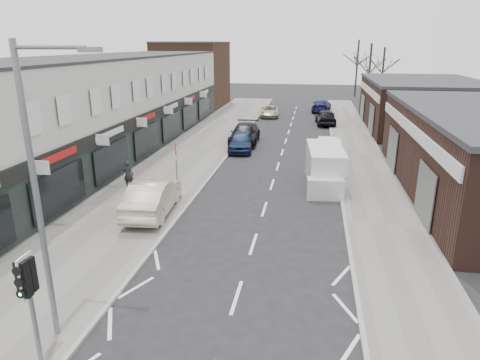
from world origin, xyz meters
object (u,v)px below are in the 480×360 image
at_px(parked_car_left_a, 241,141).
at_px(parked_car_left_c, 269,111).
at_px(street_lamp, 41,184).
at_px(traffic_light, 28,286).
at_px(sedan_on_pavement, 153,197).
at_px(white_van, 325,167).
at_px(warning_sign, 177,153).
at_px(parked_car_right_b, 326,117).
at_px(parked_car_right_a, 330,147).
at_px(parked_car_left_b, 245,134).
at_px(parked_car_right_c, 322,106).
at_px(pedestrian, 128,174).

bearing_deg(parked_car_left_a, parked_car_left_c, 84.62).
distance_m(street_lamp, parked_car_left_a, 23.17).
xyz_separation_m(traffic_light, sedan_on_pavement, (-0.84, 10.36, -1.47)).
relative_size(white_van, sedan_on_pavement, 1.15).
relative_size(warning_sign, parked_car_left_c, 0.61).
relative_size(traffic_light, street_lamp, 0.39).
bearing_deg(parked_car_right_b, warning_sign, 64.50).
height_order(white_van, parked_car_left_c, white_van).
relative_size(street_lamp, parked_car_left_a, 1.79).
xyz_separation_m(parked_car_right_a, parked_car_right_b, (0.00, 13.40, -0.00)).
relative_size(warning_sign, parked_car_right_b, 0.58).
relative_size(sedan_on_pavement, parked_car_left_c, 1.13).
xyz_separation_m(parked_car_left_b, parked_car_right_b, (6.86, 9.81, -0.01)).
height_order(warning_sign, parked_car_left_c, warning_sign).
bearing_deg(parked_car_right_c, parked_car_left_b, 76.27).
bearing_deg(parked_car_right_c, sedan_on_pavement, 82.00).
distance_m(street_lamp, white_van, 17.54).
bearing_deg(traffic_light, sedan_on_pavement, 94.66).
relative_size(sedan_on_pavement, parked_car_left_a, 1.12).
height_order(pedestrian, parked_car_left_c, pedestrian).
xyz_separation_m(parked_car_left_b, parked_car_right_c, (6.53, 18.67, -0.05)).
distance_m(traffic_light, parked_car_left_b, 26.72).
bearing_deg(parked_car_right_b, sedan_on_pavement, 67.07).
bearing_deg(street_lamp, parked_car_right_c, 80.10).
height_order(pedestrian, parked_car_right_a, pedestrian).
distance_m(traffic_light, street_lamp, 2.52).
xyz_separation_m(parked_car_left_a, parked_car_left_c, (0.48, 16.45, -0.14)).
xyz_separation_m(white_van, parked_car_left_c, (-5.75, 23.84, -0.42)).
height_order(parked_car_left_a, parked_car_right_c, parked_car_left_a).
distance_m(sedan_on_pavement, parked_car_left_c, 30.23).
distance_m(street_lamp, pedestrian, 13.44).
distance_m(traffic_light, parked_car_left_a, 24.11).
xyz_separation_m(parked_car_left_a, parked_car_right_c, (6.37, 21.29, -0.01)).
bearing_deg(parked_car_left_c, pedestrian, -105.14).
bearing_deg(street_lamp, warning_sign, 92.84).
xyz_separation_m(street_lamp, pedestrian, (-3.43, 12.46, -3.70)).
relative_size(traffic_light, parked_car_right_c, 0.60).
height_order(traffic_light, pedestrian, traffic_light).
xyz_separation_m(traffic_light, pedestrian, (-3.55, 13.68, -1.49)).
height_order(parked_car_left_b, parked_car_right_c, parked_car_left_b).
height_order(parked_car_right_a, parked_car_right_c, parked_car_right_a).
bearing_deg(sedan_on_pavement, white_van, -147.50).
distance_m(pedestrian, parked_car_left_c, 27.31).
xyz_separation_m(white_van, parked_car_left_b, (-6.39, 10.01, -0.23)).
xyz_separation_m(warning_sign, parked_car_left_a, (1.96, 10.01, -1.44)).
bearing_deg(sedan_on_pavement, parked_car_left_a, -103.18).
distance_m(white_van, parked_car_right_a, 6.45).
height_order(street_lamp, parked_car_right_b, street_lamp).
distance_m(parked_car_left_b, parked_car_right_b, 11.97).
relative_size(sedan_on_pavement, parked_car_left_b, 0.91).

